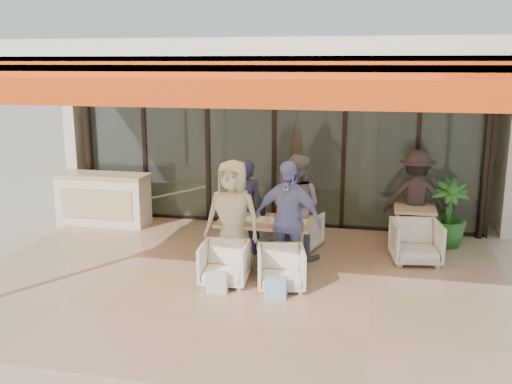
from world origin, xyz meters
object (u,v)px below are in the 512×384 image
chair_far_right (300,229)px  chair_near_left (224,262)px  diner_grey (296,207)px  diner_navy (246,207)px  standing_woman (416,198)px  diner_cream (233,217)px  dining_table (265,223)px  side_table (415,213)px  diner_periwinkle (287,220)px  host_counter (103,199)px  chair_near_right (281,266)px  potted_palm (447,214)px  chair_far_left (253,228)px  side_chair (416,240)px

chair_far_right → chair_near_left: chair_far_right is taller
diner_grey → diner_navy: bearing=10.8°
standing_woman → diner_cream: bearing=35.7°
dining_table → side_table: bearing=29.5°
diner_navy → diner_grey: 0.84m
diner_cream → diner_periwinkle: bearing=6.6°
chair_near_left → diner_navy: 1.48m
dining_table → diner_navy: 0.62m
diner_cream → side_table: 3.32m
diner_grey → side_table: bearing=-144.3°
host_counter → chair_near_right: 4.78m
standing_woman → diner_navy: bearing=22.0°
chair_far_right → diner_navy: (-0.84, -0.50, 0.47)m
host_counter → potted_palm: bearing=-0.1°
diner_periwinkle → side_table: diner_periwinkle is taller
chair_near_right → standing_woman: 3.29m
chair_far_right → side_table: side_table is taller
dining_table → chair_far_left: dining_table is taller
standing_woman → potted_palm: size_ratio=1.41×
chair_near_right → diner_periwinkle: 0.74m
diner_navy → side_chair: diner_navy is taller
diner_cream → potted_palm: diner_cream is taller
diner_cream → diner_grey: bearing=53.6°
diner_grey → diner_periwinkle: size_ratio=0.97×
dining_table → diner_grey: 0.64m
diner_periwinkle → host_counter: bearing=164.0°
chair_near_left → standing_woman: bearing=38.4°
dining_table → diner_periwinkle: bearing=-46.8°
side_chair → chair_far_left: bearing=163.7°
chair_far_left → chair_near_left: chair_near_left is taller
dining_table → standing_woman: standing_woman is taller
dining_table → standing_woman: bearing=34.4°
diner_navy → side_chair: bearing=-171.7°
dining_table → potted_palm: potted_palm is taller
side_table → chair_far_right: bearing=-168.4°
host_counter → side_table: (5.99, -0.24, 0.11)m
dining_table → diner_cream: 0.65m
diner_navy → potted_palm: (3.35, 1.13, -0.21)m
host_counter → chair_far_left: bearing=-11.3°
host_counter → diner_periwinkle: bearing=-26.7°
chair_far_right → chair_near_left: size_ratio=1.00×
side_chair → standing_woman: standing_woman is taller
chair_near_right → potted_palm: potted_palm is taller
chair_far_right → diner_navy: bearing=45.2°
side_table → diner_grey: bearing=-155.2°
host_counter → diner_navy: diner_navy is taller
chair_far_left → chair_far_right: chair_far_right is taller
chair_far_right → diner_periwinkle: diner_periwinkle is taller
chair_far_right → chair_near_right: bearing=104.4°
dining_table → diner_grey: size_ratio=0.86×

